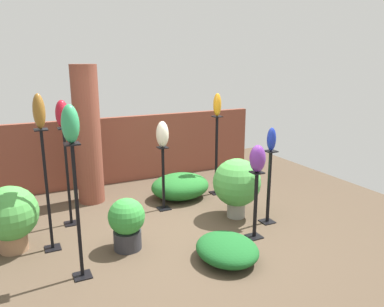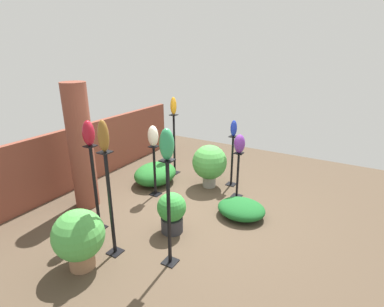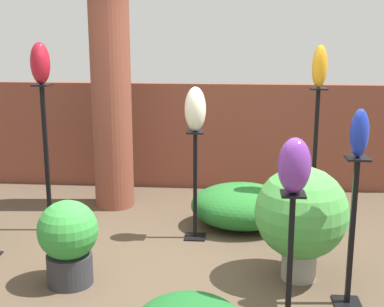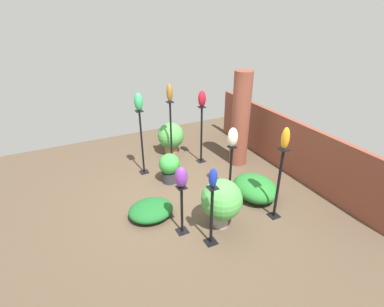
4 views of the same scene
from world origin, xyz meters
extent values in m
plane|color=#4C3D2D|center=(0.00, 0.00, 0.00)|extent=(8.00, 8.00, 0.00)
cube|color=brown|center=(0.00, 2.71, 0.66)|extent=(5.60, 0.12, 1.32)
cylinder|color=brown|center=(-0.89, 1.88, 1.17)|extent=(0.44, 0.44, 2.34)
cube|color=black|center=(-1.36, 1.07, 0.01)|extent=(0.20, 0.20, 0.01)
cube|color=black|center=(-1.36, 1.07, 0.74)|extent=(0.04, 0.04, 1.47)
cube|color=black|center=(-1.36, 1.07, 1.47)|extent=(0.16, 0.16, 0.02)
cube|color=black|center=(-1.47, -0.44, 0.01)|extent=(0.20, 0.20, 0.01)
cube|color=black|center=(-1.47, -0.44, 0.78)|extent=(0.04, 0.04, 1.57)
cube|color=black|center=(-1.47, -0.44, 1.56)|extent=(0.16, 0.16, 0.02)
cube|color=black|center=(0.11, 0.99, 0.01)|extent=(0.20, 0.20, 0.01)
cube|color=black|center=(0.11, 0.99, 0.53)|extent=(0.04, 0.04, 1.06)
cube|color=black|center=(0.11, 0.99, 1.05)|extent=(0.16, 0.16, 0.02)
cube|color=black|center=(1.26, 1.27, 0.01)|extent=(0.20, 0.20, 0.01)
cube|color=black|center=(1.26, 1.27, 0.72)|extent=(0.04, 0.04, 1.44)
cube|color=black|center=(1.26, 1.27, 1.43)|extent=(0.16, 0.16, 0.02)
cube|color=black|center=(0.86, -0.50, 0.01)|extent=(0.20, 0.20, 0.01)
cube|color=black|center=(0.86, -0.50, 0.48)|extent=(0.04, 0.04, 0.95)
cube|color=black|center=(0.86, -0.50, 0.95)|extent=(0.16, 0.16, 0.01)
cube|color=black|center=(1.33, -0.18, 0.01)|extent=(0.20, 0.20, 0.01)
cube|color=black|center=(1.33, -0.18, 0.56)|extent=(0.04, 0.04, 1.12)
cube|color=black|center=(1.33, -0.18, 1.12)|extent=(0.16, 0.16, 0.02)
cube|color=black|center=(-1.71, 0.39, 0.01)|extent=(0.20, 0.20, 0.01)
cube|color=black|center=(-1.71, 0.39, 0.80)|extent=(0.04, 0.04, 1.60)
cube|color=black|center=(-1.71, 0.39, 1.59)|extent=(0.16, 0.16, 0.02)
ellipsoid|color=maroon|center=(-1.36, 1.07, 1.67)|extent=(0.19, 0.19, 0.39)
ellipsoid|color=#2D9356|center=(-1.47, -0.44, 1.77)|extent=(0.18, 0.19, 0.41)
ellipsoid|color=beige|center=(0.11, 0.99, 1.26)|extent=(0.20, 0.21, 0.41)
ellipsoid|color=orange|center=(1.26, 1.27, 1.64)|extent=(0.14, 0.14, 0.40)
ellipsoid|color=#6B2D8C|center=(0.86, -0.50, 1.14)|extent=(0.22, 0.22, 0.37)
ellipsoid|color=#192D9E|center=(1.33, -0.18, 1.29)|extent=(0.13, 0.14, 0.34)
ellipsoid|color=brown|center=(-1.71, 0.39, 1.81)|extent=(0.14, 0.15, 0.43)
cylinder|color=#2D2D33|center=(-0.82, -0.04, 0.12)|extent=(0.36, 0.36, 0.25)
sphere|color=#338C38|center=(-0.82, -0.04, 0.45)|extent=(0.48, 0.48, 0.48)
cylinder|color=gray|center=(1.02, 0.21, 0.13)|extent=(0.28, 0.28, 0.25)
sphere|color=#479942|center=(1.02, 0.21, 0.57)|extent=(0.74, 0.74, 0.74)
cylinder|color=#936B4C|center=(-2.16, 0.57, 0.11)|extent=(0.35, 0.35, 0.22)
sphere|color=#479942|center=(-2.16, 0.57, 0.52)|extent=(0.70, 0.70, 0.70)
ellipsoid|color=#236B28|center=(0.56, 1.33, 0.22)|extent=(1.05, 0.86, 0.44)
ellipsoid|color=#195923|center=(0.21, -0.85, 0.14)|extent=(0.75, 0.86, 0.29)
camera|label=1|loc=(-2.02, -4.42, 2.42)|focal=35.00mm
camera|label=2|loc=(-4.34, -2.47, 2.90)|focal=28.00mm
camera|label=3|loc=(0.49, -3.87, 2.02)|focal=50.00mm
camera|label=4|loc=(4.70, -2.21, 3.68)|focal=28.00mm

